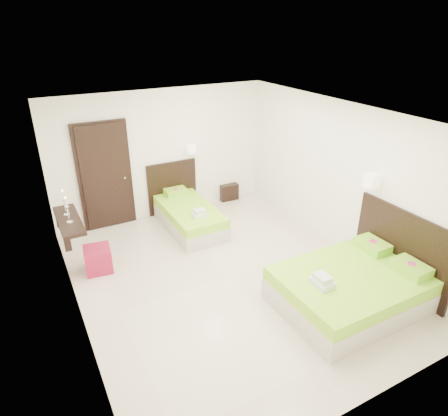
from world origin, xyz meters
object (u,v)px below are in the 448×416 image
bed_single (188,214)px  bed_double (354,285)px  ottoman (98,259)px  nightstand (227,191)px

bed_single → bed_double: bearing=-70.9°
bed_double → ottoman: (-3.09, 2.61, -0.09)m
bed_single → bed_double: size_ratio=0.88×
bed_single → bed_double: (1.16, -3.34, 0.03)m
bed_double → ottoman: size_ratio=4.83×
nightstand → ottoman: size_ratio=1.00×
bed_single → ottoman: 2.07m
bed_single → bed_double: 3.54m
bed_double → nightstand: bed_double is taller
nightstand → ottoman: (-3.29, -1.57, 0.02)m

